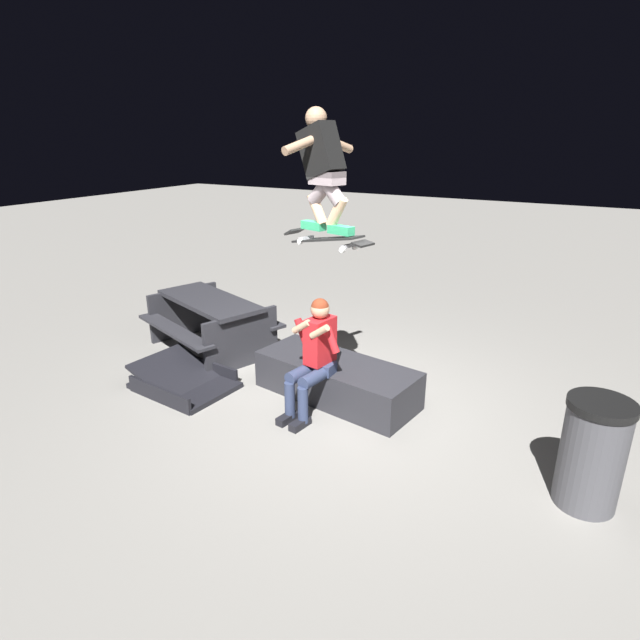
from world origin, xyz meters
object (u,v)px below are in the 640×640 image
at_px(skateboard, 327,239).
at_px(kicker_ramp, 185,383).
at_px(picnic_table_back, 210,316).
at_px(skater_airborne, 323,165).
at_px(person_sitting_on_ledge, 314,353).
at_px(trash_bin, 592,453).
at_px(ledge_box_main, 336,379).

height_order(skateboard, kicker_ramp, skateboard).
xyz_separation_m(kicker_ramp, picnic_table_back, (0.49, -1.08, 0.43)).
bearing_deg(skater_airborne, kicker_ramp, 9.62).
xyz_separation_m(person_sitting_on_ledge, skater_airborne, (-0.09, -0.03, 1.91)).
xyz_separation_m(skateboard, trash_bin, (-2.54, 0.22, -1.45)).
bearing_deg(ledge_box_main, person_sitting_on_ledge, 82.57).
height_order(ledge_box_main, picnic_table_back, picnic_table_back).
relative_size(kicker_ramp, picnic_table_back, 0.59).
bearing_deg(person_sitting_on_ledge, skater_airborne, -163.91).
relative_size(skateboard, kicker_ramp, 0.86).
xyz_separation_m(person_sitting_on_ledge, kicker_ramp, (1.64, 0.27, -0.63)).
bearing_deg(ledge_box_main, skateboard, 102.03).
distance_m(skateboard, skater_airborne, 0.69).
height_order(person_sitting_on_ledge, skateboard, skateboard).
distance_m(person_sitting_on_ledge, skateboard, 1.23).
bearing_deg(kicker_ramp, picnic_table_back, -65.82).
bearing_deg(skater_airborne, person_sitting_on_ledge, 16.09).
bearing_deg(ledge_box_main, skater_airborne, 94.70).
bearing_deg(picnic_table_back, skater_airborne, 160.30).
bearing_deg(skateboard, ledge_box_main, -77.97).
relative_size(ledge_box_main, skateboard, 1.82).
xyz_separation_m(skater_airborne, picnic_table_back, (2.21, -0.79, -2.11)).
bearing_deg(skateboard, kicker_ramp, 8.87).
bearing_deg(person_sitting_on_ledge, picnic_table_back, -21.04).
height_order(person_sitting_on_ledge, trash_bin, person_sitting_on_ledge).
bearing_deg(ledge_box_main, trash_bin, 166.58).
xyz_separation_m(skater_airborne, kicker_ramp, (1.72, 0.29, -2.54)).
distance_m(ledge_box_main, skater_airborne, 2.42).
xyz_separation_m(picnic_table_back, trash_bin, (-4.81, 1.02, -0.03)).
bearing_deg(trash_bin, skater_airborne, -5.12).
distance_m(skateboard, trash_bin, 2.93).
height_order(skateboard, trash_bin, skateboard).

